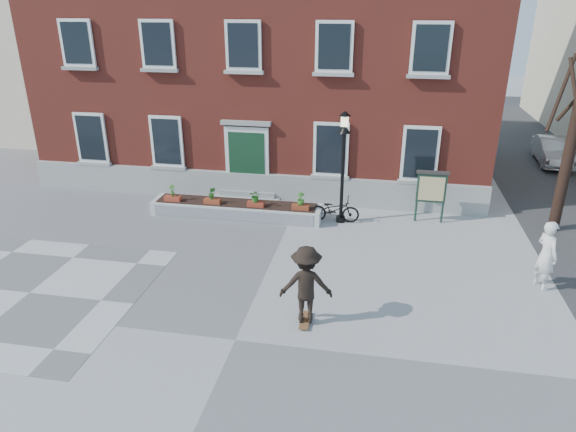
% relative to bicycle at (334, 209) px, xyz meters
% --- Properties ---
extents(ground, '(100.00, 100.00, 0.00)m').
position_rel_bicycle_xyz_m(ground, '(-1.54, -7.33, -0.46)').
color(ground, '#959497').
rests_on(ground, ground).
extents(checker_patch, '(6.00, 6.00, 0.01)m').
position_rel_bicycle_xyz_m(checker_patch, '(-7.54, -6.33, -0.46)').
color(checker_patch, slate).
rests_on(checker_patch, ground).
extents(distant_building, '(10.00, 12.00, 13.00)m').
position_rel_bicycle_xyz_m(distant_building, '(-19.54, 12.67, 6.04)').
color(distant_building, beige).
rests_on(distant_building, ground).
extents(bicycle, '(1.78, 0.70, 0.92)m').
position_rel_bicycle_xyz_m(bicycle, '(0.00, 0.00, 0.00)').
color(bicycle, black).
rests_on(bicycle, ground).
extents(parked_car, '(1.54, 3.84, 1.24)m').
position_rel_bicycle_xyz_m(parked_car, '(9.60, 8.96, 0.16)').
color(parked_car, silver).
rests_on(parked_car, ground).
extents(bystander, '(0.72, 0.84, 1.94)m').
position_rel_bicycle_xyz_m(bystander, '(6.00, -3.50, 0.51)').
color(bystander, silver).
rests_on(bystander, ground).
extents(brick_building, '(18.40, 10.85, 12.60)m').
position_rel_bicycle_xyz_m(brick_building, '(-3.54, 6.65, 5.84)').
color(brick_building, '#963529').
rests_on(brick_building, ground).
extents(planter_assembly, '(6.20, 1.12, 1.15)m').
position_rel_bicycle_xyz_m(planter_assembly, '(-3.53, -0.15, -0.16)').
color(planter_assembly, silver).
rests_on(planter_assembly, ground).
extents(bare_tree, '(1.83, 1.83, 6.16)m').
position_rel_bicycle_xyz_m(bare_tree, '(7.47, 0.68, 2.33)').
color(bare_tree, black).
rests_on(bare_tree, ground).
extents(lamp_post, '(0.40, 0.40, 3.93)m').
position_rel_bicycle_xyz_m(lamp_post, '(0.23, 0.03, 2.08)').
color(lamp_post, black).
rests_on(lamp_post, ground).
extents(notice_board, '(1.10, 0.16, 1.87)m').
position_rel_bicycle_xyz_m(notice_board, '(3.29, 0.59, 0.80)').
color(notice_board, '#193222').
rests_on(notice_board, ground).
extents(skateboarder, '(1.36, 0.92, 2.03)m').
position_rel_bicycle_xyz_m(skateboarder, '(-0.06, -6.33, 0.59)').
color(skateboarder, brown).
rests_on(skateboarder, ground).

